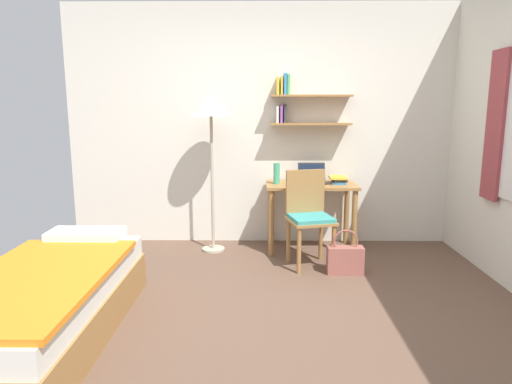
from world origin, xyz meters
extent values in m
plane|color=brown|center=(0.00, 0.00, 0.00)|extent=(5.28, 5.28, 0.00)
cube|color=silver|center=(0.00, 2.02, 1.30)|extent=(4.40, 0.05, 2.60)
cube|color=#9E703D|center=(0.45, 1.89, 1.33)|extent=(0.86, 0.22, 0.02)
cube|color=silver|center=(0.09, 1.90, 1.43)|extent=(0.02, 0.17, 0.18)
cube|color=purple|center=(0.14, 1.91, 1.43)|extent=(0.02, 0.16, 0.18)
cube|color=#333338|center=(0.18, 1.92, 1.44)|extent=(0.03, 0.15, 0.20)
cube|color=#9E703D|center=(0.45, 1.89, 1.63)|extent=(0.86, 0.22, 0.02)
cube|color=gold|center=(0.10, 1.91, 1.73)|extent=(0.03, 0.16, 0.18)
cube|color=gold|center=(0.14, 1.91, 1.73)|extent=(0.02, 0.16, 0.19)
cube|color=#3384C6|center=(0.17, 1.92, 1.75)|extent=(0.03, 0.14, 0.22)
cube|color=#4CA856|center=(0.21, 1.93, 1.74)|extent=(0.03, 0.12, 0.21)
cube|color=#993D42|center=(1.96, 0.98, 1.35)|extent=(0.03, 0.28, 1.30)
cube|color=#9E703D|center=(-1.49, -0.26, 0.14)|extent=(0.83, 1.91, 0.28)
cube|color=silver|center=(-1.49, -0.26, 0.36)|extent=(0.80, 1.85, 0.16)
cube|color=orange|center=(-1.49, -0.38, 0.46)|extent=(0.85, 1.56, 0.04)
cube|color=white|center=(-1.49, 0.48, 0.49)|extent=(0.58, 0.28, 0.10)
cube|color=#9E703D|center=(0.45, 1.70, 0.70)|extent=(0.94, 0.53, 0.03)
cylinder|color=#9E703D|center=(0.03, 1.48, 0.34)|extent=(0.06, 0.06, 0.69)
cylinder|color=#9E703D|center=(0.87, 1.48, 0.34)|extent=(0.06, 0.06, 0.69)
cylinder|color=#9E703D|center=(0.03, 1.92, 0.34)|extent=(0.06, 0.06, 0.69)
cylinder|color=#9E703D|center=(0.87, 1.92, 0.34)|extent=(0.06, 0.06, 0.69)
cube|color=#9E703D|center=(0.40, 1.16, 0.45)|extent=(0.49, 0.48, 0.03)
cube|color=teal|center=(0.40, 1.16, 0.48)|extent=(0.45, 0.45, 0.04)
cube|color=#9E703D|center=(0.35, 1.33, 0.71)|extent=(0.38, 0.13, 0.42)
cylinder|color=#9E703D|center=(0.27, 0.96, 0.22)|extent=(0.04, 0.04, 0.44)
cylinder|color=#9E703D|center=(0.60, 1.04, 0.22)|extent=(0.04, 0.04, 0.44)
cylinder|color=#9E703D|center=(0.19, 1.28, 0.22)|extent=(0.04, 0.04, 0.44)
cylinder|color=#9E703D|center=(0.52, 1.36, 0.22)|extent=(0.04, 0.04, 0.44)
cylinder|color=#B2A893|center=(-0.59, 1.64, 0.01)|extent=(0.24, 0.24, 0.02)
cylinder|color=#B2A893|center=(-0.59, 1.64, 0.72)|extent=(0.03, 0.03, 1.40)
cone|color=silver|center=(-0.59, 1.64, 1.53)|extent=(0.41, 0.41, 0.22)
cube|color=black|center=(0.46, 1.74, 0.72)|extent=(0.30, 0.22, 0.01)
cube|color=black|center=(0.46, 1.81, 0.82)|extent=(0.29, 0.08, 0.20)
cube|color=black|center=(0.46, 1.81, 0.82)|extent=(0.26, 0.06, 0.16)
cylinder|color=#42A87F|center=(0.08, 1.68, 0.82)|extent=(0.07, 0.07, 0.22)
cube|color=#3384C6|center=(0.74, 1.72, 0.73)|extent=(0.15, 0.21, 0.02)
cube|color=#333338|center=(0.74, 1.73, 0.75)|extent=(0.16, 0.23, 0.03)
cube|color=gold|center=(0.73, 1.72, 0.78)|extent=(0.18, 0.24, 0.02)
cube|color=#99564C|center=(0.70, 0.97, 0.13)|extent=(0.33, 0.13, 0.25)
torus|color=#99564C|center=(0.70, 0.97, 0.30)|extent=(0.23, 0.02, 0.23)
camera|label=1|loc=(-0.08, -3.07, 1.53)|focal=32.17mm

